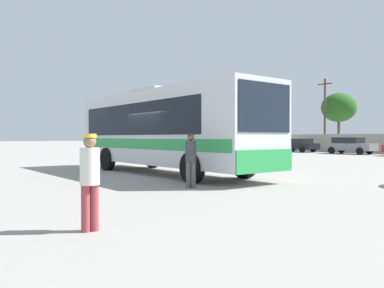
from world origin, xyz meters
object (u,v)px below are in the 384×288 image
Objects in this scene: passenger_waiting_on_apron at (90,176)px; parked_car_leftmost_black at (298,145)px; coach_bus_silver_green at (164,128)px; attendant_by_bus_door at (191,157)px; parked_car_second_grey at (350,145)px; roadside_tree_left at (339,108)px; utility_pole_near at (325,113)px.

passenger_waiting_on_apron reaches higher than parked_car_leftmost_black.
attendant_by_bus_door is (4.52, -1.92, -0.99)m from coach_bus_silver_green.
coach_bus_silver_green is 24.88m from parked_car_second_grey.
parked_car_second_grey is at bearing -1.00° from parked_car_leftmost_black.
roadside_tree_left is at bearing 117.77° from passenger_waiting_on_apron.
roadside_tree_left is at bearing 111.41° from coach_bus_silver_green.
parked_car_second_grey is 10.38m from utility_pole_near.
utility_pole_near is (-17.73, 32.63, 3.43)m from attendant_by_bus_door.
coach_bus_silver_green is 1.61× the size of roadside_tree_left.
parked_car_second_grey is at bearing 104.08° from coach_bus_silver_green.
roadside_tree_left is (0.16, 2.59, 0.75)m from utility_pole_near.
attendant_by_bus_door reaches higher than parked_car_second_grey.
passenger_waiting_on_apron is at bearing -53.43° from attendant_by_bus_door.
passenger_waiting_on_apron is 33.55m from parked_car_second_grey.
utility_pole_near is at bearing 100.70° from parked_car_leftmost_black.
coach_bus_silver_green is 33.51m from utility_pole_near.
parked_car_leftmost_black is 0.96× the size of parked_car_second_grey.
coach_bus_silver_green reaches higher than parked_car_leftmost_black.
attendant_by_bus_door is 0.37× the size of parked_car_second_grey.
attendant_by_bus_door is 0.24× the size of roadside_tree_left.
parked_car_leftmost_black is 5.94m from parked_car_second_grey.
passenger_waiting_on_apron is (3.34, -4.50, -0.04)m from attendant_by_bus_door.
utility_pole_near is 2.70m from roadside_tree_left.
attendant_by_bus_door is at bearing -23.06° from coach_bus_silver_green.
attendant_by_bus_door is 1.05× the size of passenger_waiting_on_apron.
utility_pole_near is (-1.23, 6.49, 3.62)m from parked_car_leftmost_black.
coach_bus_silver_green is at bearing -75.92° from parked_car_second_grey.
roadside_tree_left is (-1.07, 9.08, 4.37)m from parked_car_leftmost_black.
attendant_by_bus_door is at bearing -67.91° from parked_car_second_grey.
passenger_waiting_on_apron is at bearing -39.27° from coach_bus_silver_green.
utility_pole_near reaches higher than parked_car_leftmost_black.
utility_pole_near is at bearing 137.37° from parked_car_second_grey.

